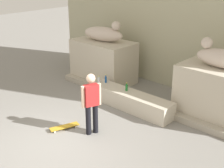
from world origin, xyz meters
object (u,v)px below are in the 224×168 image
at_px(statue_reclining_left, 104,33).
at_px(skateboard, 64,127).
at_px(statue_reclining_right, 223,58).
at_px(bottle_blue, 106,79).
at_px(bottle_green, 127,87).
at_px(skater, 91,101).
at_px(bottle_clear, 99,80).

distance_m(statue_reclining_left, skateboard, 4.20).
bearing_deg(statue_reclining_right, bottle_blue, 15.66).
bearing_deg(skateboard, bottle_blue, 34.85).
height_order(skateboard, bottle_green, bottle_green).
relative_size(skateboard, bottle_blue, 3.05).
xyz_separation_m(skater, bottle_blue, (-1.37, 1.95, -0.29)).
distance_m(skateboard, bottle_clear, 2.30).
height_order(statue_reclining_right, skateboard, statue_reclining_right).
xyz_separation_m(skateboard, bottle_green, (0.29, 2.26, 0.56)).
xyz_separation_m(bottle_blue, bottle_green, (0.95, -0.06, -0.01)).
distance_m(skater, bottle_green, 1.97).
xyz_separation_m(statue_reclining_right, skateboard, (-2.74, -3.37, -1.77)).
relative_size(statue_reclining_right, skater, 0.97).
bearing_deg(skateboard, statue_reclining_right, -20.09).
bearing_deg(bottle_green, skateboard, -97.39).
height_order(bottle_blue, bottle_green, bottle_blue).
relative_size(statue_reclining_right, bottle_green, 6.38).
xyz_separation_m(statue_reclining_left, bottle_blue, (1.10, -1.07, -1.20)).
bearing_deg(bottle_green, statue_reclining_right, 24.44).
relative_size(bottle_blue, bottle_clear, 1.04).
bearing_deg(skateboard, statue_reclining_left, 46.52).
distance_m(statue_reclining_left, statue_reclining_right, 4.50).
bearing_deg(bottle_blue, bottle_clear, -116.74).
height_order(skater, bottle_blue, skater).
height_order(skater, bottle_clear, skater).
bearing_deg(bottle_green, statue_reclining_left, 151.33).
height_order(statue_reclining_left, bottle_blue, statue_reclining_left).
bearing_deg(bottle_clear, statue_reclining_left, 127.72).
bearing_deg(statue_reclining_left, bottle_green, -39.11).
xyz_separation_m(bottle_blue, bottle_clear, (-0.11, -0.22, -0.01)).
height_order(skater, bottle_green, skater).
relative_size(statue_reclining_left, skateboard, 2.04).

